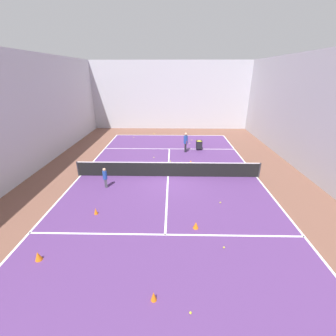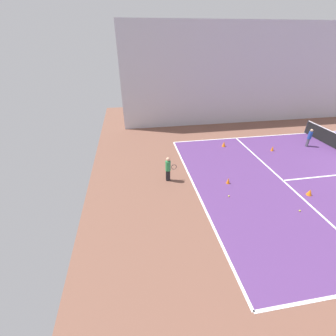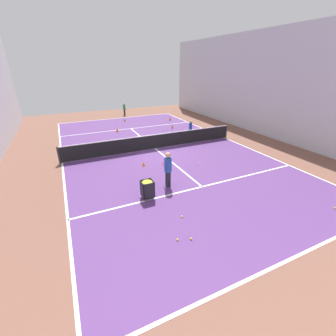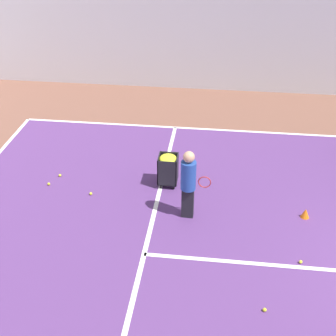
{
  "view_description": "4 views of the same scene",
  "coord_description": "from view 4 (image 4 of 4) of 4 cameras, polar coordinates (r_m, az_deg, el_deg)",
  "views": [
    {
      "loc": [
        0.27,
        -13.18,
        6.21
      ],
      "look_at": [
        0.0,
        0.0,
        0.59
      ],
      "focal_mm": 24.0,
      "sensor_mm": 36.0,
      "label": 1
    },
    {
      "loc": [
        8.55,
        -13.18,
        6.43
      ],
      "look_at": [
        -1.04,
        -11.56,
        0.73
      ],
      "focal_mm": 24.0,
      "sensor_mm": 36.0,
      "label": 2
    },
    {
      "loc": [
        5.23,
        13.18,
        5.1
      ],
      "look_at": [
        1.37,
        4.95,
        0.91
      ],
      "focal_mm": 24.0,
      "sensor_mm": 36.0,
      "label": 3
    },
    {
      "loc": [
        -6.98,
        4.35,
        6.39
      ],
      "look_at": [
        2.59,
        5.53,
        0.48
      ],
      "focal_mm": 50.0,
      "sensor_mm": 36.0,
      "label": 4
    }
  ],
  "objects": [
    {
      "name": "line_service_far",
      "position": [
        9.56,
        -2.94,
        -10.45
      ],
      "size": [
        11.45,
        0.1,
        0.0
      ],
      "primitive_type": "cube",
      "color": "white",
      "rests_on": "ground"
    },
    {
      "name": "coach_at_net",
      "position": [
        9.99,
        2.52,
        -1.53
      ],
      "size": [
        0.34,
        0.66,
        1.65
      ],
      "rotation": [
        0.0,
        0.0,
        -1.61
      ],
      "color": "black",
      "rests_on": "ground"
    },
    {
      "name": "ball_cart",
      "position": [
        11.27,
        0.0,
        0.37
      ],
      "size": [
        0.49,
        0.46,
        0.82
      ],
      "color": "black",
      "rests_on": "ground"
    },
    {
      "name": "training_cone_1",
      "position": [
        10.86,
        16.4,
        -5.3
      ],
      "size": [
        0.19,
        0.19,
        0.22
      ],
      "primitive_type": "cone",
      "color": "orange",
      "rests_on": "ground"
    },
    {
      "name": "tennis_ball_1",
      "position": [
        12.17,
        -13.04,
        -0.88
      ],
      "size": [
        0.07,
        0.07,
        0.07
      ],
      "primitive_type": "sphere",
      "color": "yellow",
      "rests_on": "ground"
    },
    {
      "name": "tennis_ball_3",
      "position": [
        8.66,
        11.7,
        -16.57
      ],
      "size": [
        0.07,
        0.07,
        0.07
      ],
      "primitive_type": "sphere",
      "color": "yellow",
      "rests_on": "ground"
    },
    {
      "name": "tennis_ball_4",
      "position": [
        11.89,
        -14.33,
        -1.89
      ],
      "size": [
        0.07,
        0.07,
        0.07
      ],
      "primitive_type": "sphere",
      "color": "yellow",
      "rests_on": "ground"
    },
    {
      "name": "tennis_ball_7",
      "position": [
        9.69,
        15.87,
        -10.95
      ],
      "size": [
        0.07,
        0.07,
        0.07
      ],
      "primitive_type": "sphere",
      "color": "yellow",
      "rests_on": "ground"
    },
    {
      "name": "tennis_ball_9",
      "position": [
        11.32,
        -9.39,
        -3.1
      ],
      "size": [
        0.07,
        0.07,
        0.07
      ],
      "primitive_type": "sphere",
      "color": "yellow",
      "rests_on": "ground"
    }
  ]
}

